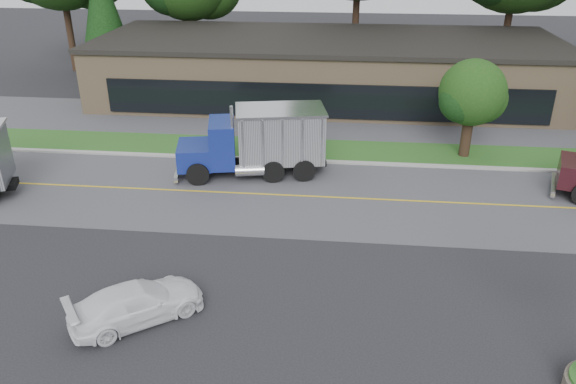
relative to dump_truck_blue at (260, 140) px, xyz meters
name	(u,v)px	position (x,y,z in m)	size (l,w,h in m)	color
ground	(231,314)	(0.73, -11.49, -1.80)	(140.00, 140.00, 0.00)	#2C2C31
road	(268,195)	(0.73, -2.49, -1.80)	(60.00, 8.00, 0.02)	slate
center_line	(268,195)	(0.73, -2.49, -1.80)	(60.00, 0.12, 0.01)	gold
curb	(279,161)	(0.73, 1.71, -1.80)	(60.00, 0.30, 0.12)	#9E9E99
grass_verge	(283,149)	(0.73, 3.51, -1.80)	(60.00, 3.40, 0.03)	#286522
far_parking	(291,121)	(0.73, 8.51, -1.80)	(60.00, 7.00, 0.02)	slate
strip_mall	(327,69)	(2.73, 14.51, 0.20)	(32.00, 12.00, 4.00)	#9B805F
evergreen_left	(102,9)	(-15.27, 18.51, 3.61)	(4.34, 4.34, 9.85)	#382619
tree_verge	(473,96)	(10.78, 3.56, 1.56)	(3.71, 3.49, 5.29)	#382619
dump_truck_blue	(260,140)	(0.00, 0.00, 0.00)	(7.61, 3.92, 3.36)	black
rally_car	(137,303)	(-2.19, -12.00, -1.18)	(1.73, 4.26, 1.23)	white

